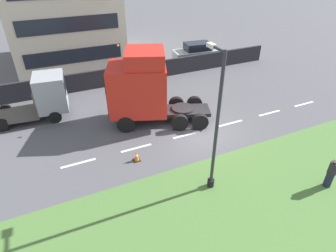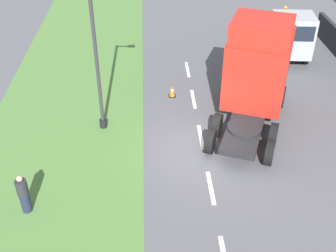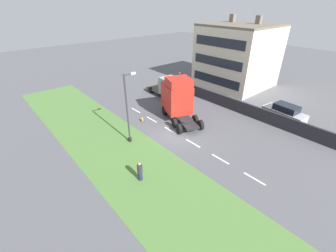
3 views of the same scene
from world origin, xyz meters
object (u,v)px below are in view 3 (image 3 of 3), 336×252
pedestrian (140,172)px  traffic_cone_lead (142,119)px  flatbed_truck (167,86)px  lorry_cab (178,98)px  parked_car (284,113)px  lamp_post (128,113)px

pedestrian → traffic_cone_lead: 9.37m
flatbed_truck → traffic_cone_lead: bearing=34.6°
lorry_cab → parked_car: (8.12, -8.47, -1.36)m
parked_car → flatbed_truck: bearing=115.5°
flatbed_truck → parked_car: flatbed_truck is taller
flatbed_truck → parked_car: (4.91, -13.99, -0.51)m
lamp_post → traffic_cone_lead: size_ratio=11.24×
parked_car → traffic_cone_lead: 15.61m
flatbed_truck → parked_car: size_ratio=1.18×
parked_car → traffic_cone_lead: bearing=145.1°
lorry_cab → parked_car: 11.81m
lorry_cab → pedestrian: 10.97m
lorry_cab → lamp_post: (-6.82, -0.80, 0.66)m
lamp_post → pedestrian: lamp_post is taller
lorry_cab → traffic_cone_lead: lorry_cab is taller
flatbed_truck → pedestrian: size_ratio=3.40×
lamp_post → pedestrian: 5.96m
flatbed_truck → pedestrian: flatbed_truck is taller
lorry_cab → pedestrian: (-9.18, -5.80, -1.56)m
lorry_cab → traffic_cone_lead: bearing=175.5°
parked_car → pedestrian: size_ratio=2.88×
parked_car → lamp_post: 16.91m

